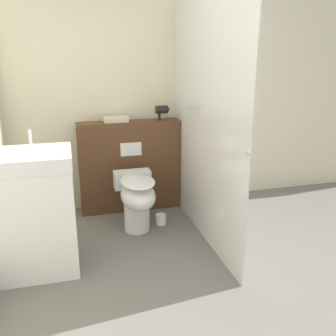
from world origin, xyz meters
The scene contains 9 objects.
ground_plane centered at (0.00, 0.00, 0.00)m, with size 12.00×12.00×0.00m, color slate.
wall_back centered at (0.00, 1.98, 1.25)m, with size 8.00×0.06×2.50m.
partition_panel centered at (-0.17, 1.80, 0.49)m, with size 1.08×0.22×0.98m.
shower_glass centered at (0.38, 1.04, 1.07)m, with size 0.04×1.83×2.14m.
toilet centered at (-0.20, 1.23, 0.35)m, with size 0.37×0.64×0.55m.
sink_vanity centered at (-1.07, 0.79, 0.49)m, with size 0.59×0.53×1.11m.
hair_drier centered at (0.19, 1.78, 1.09)m, with size 0.16×0.08×0.16m.
folded_towel centered at (-0.30, 1.82, 1.01)m, with size 0.25×0.14×0.05m.
spare_toilet_roll centered at (0.06, 1.32, 0.05)m, with size 0.11×0.11×0.10m.
Camera 1 is at (-0.77, -2.06, 1.67)m, focal length 40.00 mm.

